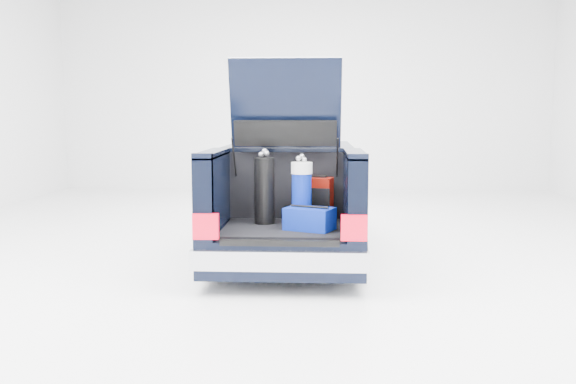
# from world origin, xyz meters

# --- Properties ---
(ground) EXTENTS (14.00, 14.00, 0.00)m
(ground) POSITION_xyz_m (0.00, 0.00, 0.00)
(ground) COLOR white
(ground) RESTS_ON ground
(car) EXTENTS (1.87, 4.65, 2.47)m
(car) POSITION_xyz_m (-0.00, 0.11, 0.67)
(car) COLOR black
(car) RESTS_ON ground
(red_suitcase) EXTENTS (0.37, 0.30, 0.54)m
(red_suitcase) POSITION_xyz_m (0.38, -1.09, 0.85)
(red_suitcase) COLOR #660B03
(red_suitcase) RESTS_ON car
(black_golf_bag) EXTENTS (0.25, 0.26, 0.84)m
(black_golf_bag) POSITION_xyz_m (-0.23, -1.29, 0.98)
(black_golf_bag) COLOR black
(black_golf_bag) RESTS_ON car
(blue_golf_bag) EXTENTS (0.28, 0.28, 0.80)m
(blue_golf_bag) POSITION_xyz_m (0.20, -1.35, 0.96)
(blue_golf_bag) COLOR black
(blue_golf_bag) RESTS_ON car
(blue_duffel) EXTENTS (0.59, 0.49, 0.26)m
(blue_duffel) POSITION_xyz_m (0.29, -1.64, 0.72)
(blue_duffel) COLOR navy
(blue_duffel) RESTS_ON car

